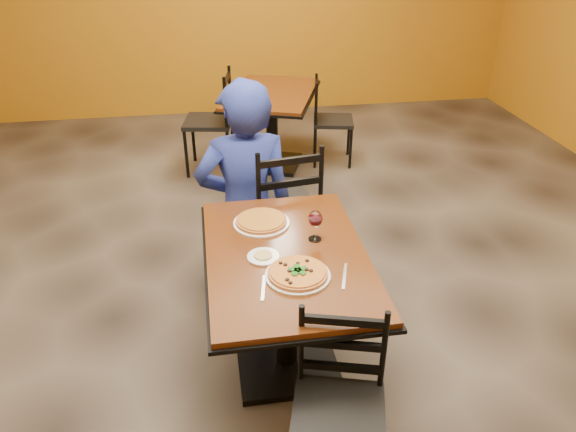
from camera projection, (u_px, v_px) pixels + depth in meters
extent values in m
cube|color=black|center=(275.00, 308.00, 3.53)|extent=(7.00, 8.00, 0.01)
cube|color=#58240D|center=(287.00, 256.00, 2.74)|extent=(0.80, 1.20, 0.03)
cube|color=black|center=(287.00, 260.00, 2.75)|extent=(0.83, 1.23, 0.02)
cylinder|color=black|center=(287.00, 312.00, 2.92)|extent=(0.12, 0.12, 0.66)
cube|color=black|center=(287.00, 361.00, 3.09)|extent=(0.55, 0.55, 0.04)
cube|color=#58240D|center=(271.00, 93.00, 5.14)|extent=(1.09, 1.32, 0.03)
cube|color=black|center=(272.00, 96.00, 5.16)|extent=(1.13, 1.35, 0.02)
cylinder|color=black|center=(272.00, 130.00, 5.32)|extent=(0.11, 0.11, 0.66)
cube|color=black|center=(273.00, 163.00, 5.50)|extent=(0.66, 0.66, 0.04)
imported|color=navy|center=(245.00, 181.00, 3.59)|extent=(0.69, 0.48, 1.38)
cylinder|color=white|center=(298.00, 275.00, 2.56)|extent=(0.31, 0.31, 0.01)
cylinder|color=#9B2D0B|center=(298.00, 273.00, 2.55)|extent=(0.28, 0.28, 0.02)
cylinder|color=white|center=(261.00, 223.00, 2.99)|extent=(0.31, 0.31, 0.01)
cylinder|color=gold|center=(261.00, 220.00, 2.98)|extent=(0.28, 0.28, 0.02)
cylinder|color=white|center=(263.00, 257.00, 2.70)|extent=(0.16, 0.16, 0.01)
cylinder|color=tan|center=(263.00, 255.00, 2.69)|extent=(0.09, 0.09, 0.01)
cube|color=silver|center=(263.00, 288.00, 2.48)|extent=(0.05, 0.19, 0.00)
cube|color=silver|center=(345.00, 276.00, 2.56)|extent=(0.08, 0.20, 0.00)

